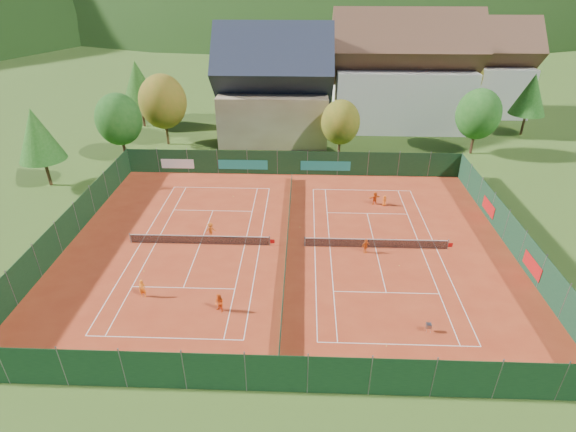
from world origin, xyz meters
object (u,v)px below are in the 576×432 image
(hotel_block_b, at_px, (476,73))
(player_right_far_a, at_px, (384,201))
(player_right_near, at_px, (366,246))
(ball_hopper, at_px, (429,326))
(player_left_far, at_px, (211,230))
(player_right_far_b, at_px, (375,198))
(player_left_mid, at_px, (219,303))
(chalet, at_px, (274,91))
(hotel_block_a, at_px, (402,78))
(player_left_near, at_px, (142,289))

(hotel_block_b, height_order, player_right_far_a, hotel_block_b)
(player_right_far_a, bearing_deg, player_right_near, 39.05)
(ball_hopper, distance_m, player_right_near, 10.29)
(player_left_far, xyz_separation_m, player_right_far_b, (16.22, 7.16, -0.02))
(player_right_far_b, bearing_deg, player_left_mid, 32.92)
(player_left_far, bearing_deg, ball_hopper, 133.56)
(player_left_mid, relative_size, player_right_near, 1.11)
(chalet, height_order, player_right_far_b, chalet)
(player_left_mid, height_order, player_right_far_a, player_left_mid)
(chalet, xyz_separation_m, hotel_block_b, (33.00, 14.00, -0.01))
(hotel_block_a, distance_m, player_right_far_b, 29.13)
(player_right_near, bearing_deg, hotel_block_a, 41.90)
(player_right_near, distance_m, player_right_far_a, 9.56)
(hotel_block_a, distance_m, player_left_near, 51.57)
(player_left_near, bearing_deg, player_right_near, 22.06)
(ball_hopper, distance_m, player_right_far_b, 19.14)
(ball_hopper, relative_size, player_left_far, 0.54)
(hotel_block_a, relative_size, player_left_near, 14.08)
(chalet, xyz_separation_m, hotel_block_a, (19.00, 6.00, 0.76))
(hotel_block_b, relative_size, ball_hopper, 21.60)
(player_left_mid, bearing_deg, hotel_block_a, 101.44)
(player_left_near, xyz_separation_m, player_right_far_b, (19.79, 16.09, -0.05))
(hotel_block_a, xyz_separation_m, player_left_far, (-23.22, -34.63, -6.65))
(player_left_mid, distance_m, player_right_far_a, 22.62)
(ball_hopper, bearing_deg, player_left_near, 171.85)
(ball_hopper, height_order, player_left_far, player_left_far)
(player_left_near, relative_size, player_right_near, 1.10)
(ball_hopper, xyz_separation_m, player_right_near, (-3.28, 9.75, 0.14))
(player_left_far, bearing_deg, hotel_block_b, -143.19)
(ball_hopper, height_order, player_right_far_b, player_right_far_b)
(hotel_block_b, distance_m, player_left_near, 66.01)
(chalet, height_order, player_right_far_a, chalet)
(hotel_block_a, bearing_deg, chalet, -162.47)
(player_right_near, relative_size, player_right_far_a, 1.19)
(hotel_block_b, relative_size, player_right_near, 12.36)
(player_left_far, bearing_deg, hotel_block_a, -135.91)
(ball_hopper, distance_m, player_left_far, 21.15)
(player_left_near, height_order, player_left_mid, player_left_mid)
(ball_hopper, relative_size, player_right_near, 0.57)
(player_right_far_b, bearing_deg, player_left_near, 19.80)
(player_left_near, bearing_deg, hotel_block_b, 52.93)
(hotel_block_a, distance_m, ball_hopper, 47.42)
(ball_hopper, bearing_deg, player_right_far_a, 90.75)
(player_left_mid, bearing_deg, player_left_far, 140.10)
(chalet, relative_size, player_right_far_b, 11.30)
(ball_hopper, relative_size, player_right_far_b, 0.56)
(hotel_block_b, xyz_separation_m, player_left_mid, (-34.62, -53.04, -5.84))
(ball_hopper, bearing_deg, player_right_near, 108.58)
(hotel_block_b, bearing_deg, player_left_near, -128.35)
(player_right_far_a, bearing_deg, player_left_near, 4.78)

